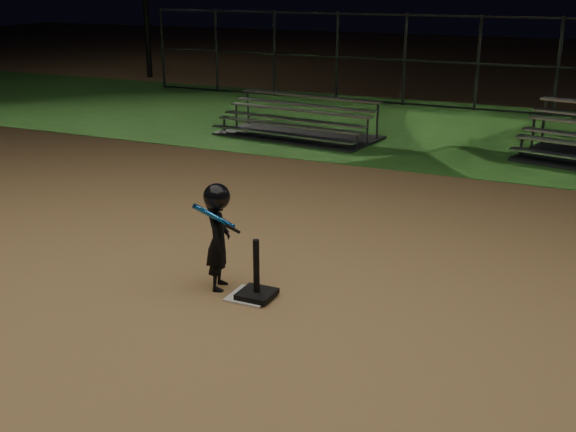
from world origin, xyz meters
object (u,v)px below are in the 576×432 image
(batting_tee, at_px, (257,287))
(bleacher_left, at_px, (298,129))
(child_batter, at_px, (218,234))
(home_plate, at_px, (250,296))

(batting_tee, bearing_deg, bleacher_left, 111.01)
(batting_tee, relative_size, child_batter, 0.54)
(child_batter, bearing_deg, home_plate, -119.65)
(child_batter, height_order, bleacher_left, child_batter)
(batting_tee, xyz_separation_m, child_batter, (-0.52, 0.08, 0.52))
(home_plate, distance_m, bleacher_left, 8.43)
(home_plate, height_order, child_batter, child_batter)
(batting_tee, relative_size, bleacher_left, 0.18)
(home_plate, xyz_separation_m, bleacher_left, (-2.95, 7.90, 0.17))
(home_plate, xyz_separation_m, child_batter, (-0.44, 0.08, 0.65))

